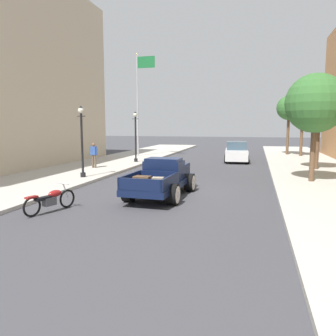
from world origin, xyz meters
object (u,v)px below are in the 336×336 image
street_tree_nearest (315,104)px  street_tree_second (319,106)px  street_lamp_near (82,136)px  street_lamp_far (136,133)px  car_background_white (236,152)px  pedestrian_sidewalk_left (94,154)px  street_tree_third (303,110)px  motorcycle_parked (50,199)px  hotrod_truck_navy (163,178)px  street_tree_farthest (289,108)px  flagpole (140,94)px

street_tree_nearest → street_tree_second: street_tree_second is taller
street_lamp_near → street_tree_nearest: street_tree_nearest is taller
street_lamp_far → street_lamp_near: bearing=-90.9°
street_lamp_near → street_tree_second: 14.69m
car_background_white → street_lamp_far: street_lamp_far is taller
pedestrian_sidewalk_left → street_lamp_far: bearing=71.4°
pedestrian_sidewalk_left → street_tree_third: (14.36, 12.67, 3.27)m
street_lamp_far → street_tree_nearest: size_ratio=0.72×
motorcycle_parked → street_tree_second: bearing=51.5°
motorcycle_parked → street_tree_third: 25.48m
street_lamp_near → street_lamp_far: size_ratio=1.00×
street_tree_nearest → street_tree_second: size_ratio=0.99×
street_tree_nearest → street_tree_second: (1.02, 5.03, 0.13)m
hotrod_truck_navy → street_tree_second: street_tree_second is taller
pedestrian_sidewalk_left → street_lamp_near: street_lamp_near is taller
hotrod_truck_navy → street_tree_farthest: bearing=71.8°
street_tree_nearest → street_tree_second: bearing=78.6°
flagpole → motorcycle_parked: bearing=-79.4°
motorcycle_parked → street_lamp_far: street_lamp_far is taller
motorcycle_parked → street_lamp_far: 14.55m
street_tree_second → street_tree_third: size_ratio=0.98×
car_background_white → street_lamp_far: (-7.44, -3.41, 1.62)m
pedestrian_sidewalk_left → street_lamp_near: bearing=-71.1°
motorcycle_parked → car_background_white: car_background_white is taller
pedestrian_sidewalk_left → street_lamp_far: size_ratio=0.43×
flagpole → street_tree_second: bearing=-22.2°
motorcycle_parked → street_tree_third: street_tree_third is taller
street_tree_farthest → flagpole: bearing=-158.7°
street_lamp_far → street_tree_farthest: 15.61m
motorcycle_parked → street_tree_farthest: 26.31m
street_tree_third → street_tree_farthest: 1.74m
street_tree_second → street_tree_farthest: (-0.86, 10.90, 0.40)m
pedestrian_sidewalk_left → flagpole: 10.03m
street_tree_farthest → street_tree_nearest: bearing=-90.6°
street_lamp_far → street_tree_third: 15.64m
street_lamp_near → street_tree_third: street_tree_third is taller
hotrod_truck_navy → street_tree_farthest: 21.82m
street_tree_nearest → street_tree_third: 14.63m
motorcycle_parked → street_tree_second: size_ratio=0.38×
street_tree_third → hotrod_truck_navy: bearing=-112.2°
car_background_white → street_tree_third: 8.34m
pedestrian_sidewalk_left → street_lamp_near: size_ratio=0.43×
street_lamp_far → street_tree_third: bearing=33.3°
street_lamp_near → pedestrian_sidewalk_left: bearing=108.9°
street_tree_nearest → motorcycle_parked: bearing=-139.3°
motorcycle_parked → street_tree_third: (10.74, 22.77, 3.92)m
flagpole → street_tree_farthest: (13.21, 5.16, -1.22)m
pedestrian_sidewalk_left → street_tree_farthest: (13.29, 14.03, 3.47)m
flagpole → street_tree_nearest: flagpole is taller
hotrod_truck_navy → flagpole: flagpole is taller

